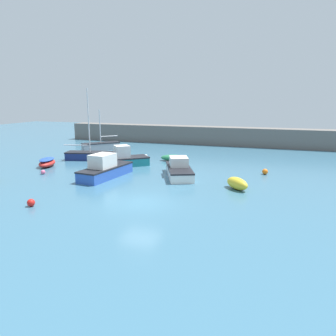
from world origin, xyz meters
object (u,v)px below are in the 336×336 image
(motorboat_grey_hull, at_px, (125,159))
(mooring_buoy_pink, at_px, (43,172))
(mooring_buoy_white, at_px, (146,156))
(sailboat_tall_mast, at_px, (90,155))
(rowboat_white_midwater, at_px, (174,158))
(rowboat_with_red_cover, at_px, (47,162))
(cabin_cruiser_white, at_px, (105,169))
(fishing_dinghy_green, at_px, (237,183))
(motorboat_with_cabin, at_px, (179,169))
(mooring_buoy_orange, at_px, (265,172))
(mooring_buoy_red, at_px, (31,203))
(sailboat_twin_hulled, at_px, (101,146))

(motorboat_grey_hull, relative_size, mooring_buoy_pink, 12.48)
(mooring_buoy_white, bearing_deg, sailboat_tall_mast, -149.38)
(rowboat_white_midwater, relative_size, rowboat_with_red_cover, 0.97)
(cabin_cruiser_white, bearing_deg, motorboat_grey_hull, 13.50)
(fishing_dinghy_green, distance_m, mooring_buoy_pink, 17.00)
(motorboat_with_cabin, xyz_separation_m, mooring_buoy_orange, (7.04, 3.07, -0.33))
(motorboat_with_cabin, relative_size, mooring_buoy_pink, 15.21)
(fishing_dinghy_green, height_order, cabin_cruiser_white, cabin_cruiser_white)
(sailboat_tall_mast, relative_size, mooring_buoy_red, 15.83)
(rowboat_white_midwater, xyz_separation_m, mooring_buoy_pink, (-9.04, -9.77, -0.15))
(sailboat_tall_mast, distance_m, mooring_buoy_orange, 18.56)
(rowboat_white_midwater, height_order, mooring_buoy_pink, rowboat_white_midwater)
(motorboat_grey_hull, height_order, mooring_buoy_pink, motorboat_grey_hull)
(motorboat_grey_hull, bearing_deg, cabin_cruiser_white, -124.03)
(motorboat_grey_hull, relative_size, rowboat_with_red_cover, 1.58)
(fishing_dinghy_green, bearing_deg, cabin_cruiser_white, -134.77)
(cabin_cruiser_white, height_order, mooring_buoy_red, cabin_cruiser_white)
(fishing_dinghy_green, height_order, rowboat_with_red_cover, fishing_dinghy_green)
(sailboat_tall_mast, relative_size, mooring_buoy_pink, 19.97)
(rowboat_with_red_cover, xyz_separation_m, mooring_buoy_orange, (20.55, 3.54, -0.17))
(motorboat_grey_hull, distance_m, mooring_buoy_red, 13.30)
(motorboat_grey_hull, xyz_separation_m, mooring_buoy_pink, (-5.20, -5.75, -0.49))
(sailboat_twin_hulled, bearing_deg, mooring_buoy_white, 108.30)
(sailboat_tall_mast, xyz_separation_m, rowboat_with_red_cover, (-2.02, -4.60, -0.08))
(rowboat_white_midwater, bearing_deg, rowboat_with_red_cover, 25.24)
(motorboat_grey_hull, distance_m, rowboat_with_red_cover, 7.64)
(mooring_buoy_red, bearing_deg, cabin_cruiser_white, 86.37)
(rowboat_with_red_cover, bearing_deg, motorboat_with_cabin, 72.27)
(mooring_buoy_orange, bearing_deg, mooring_buoy_red, -133.72)
(sailboat_twin_hulled, bearing_deg, sailboat_tall_mast, 62.36)
(sailboat_twin_hulled, relative_size, mooring_buoy_orange, 10.31)
(sailboat_twin_hulled, distance_m, mooring_buoy_white, 8.42)
(rowboat_with_red_cover, bearing_deg, mooring_buoy_orange, 80.04)
(fishing_dinghy_green, xyz_separation_m, cabin_cruiser_white, (-11.11, 0.04, 0.30))
(fishing_dinghy_green, relative_size, motorboat_with_cabin, 0.38)
(cabin_cruiser_white, bearing_deg, rowboat_with_red_cover, 80.41)
(motorboat_grey_hull, distance_m, sailboat_tall_mast, 5.33)
(sailboat_twin_hulled, height_order, mooring_buoy_pink, sailboat_twin_hulled)
(mooring_buoy_pink, bearing_deg, rowboat_white_midwater, 47.23)
(fishing_dinghy_green, relative_size, mooring_buoy_orange, 4.32)
(cabin_cruiser_white, xyz_separation_m, mooring_buoy_white, (-0.44, 9.87, -0.56))
(cabin_cruiser_white, relative_size, mooring_buoy_red, 12.28)
(rowboat_white_midwater, height_order, motorboat_grey_hull, motorboat_grey_hull)
(motorboat_with_cabin, bearing_deg, cabin_cruiser_white, -89.11)
(fishing_dinghy_green, xyz_separation_m, mooring_buoy_white, (-11.55, 9.91, -0.25))
(motorboat_with_cabin, xyz_separation_m, rowboat_with_red_cover, (-13.51, -0.48, -0.17))
(rowboat_white_midwater, xyz_separation_m, sailboat_tall_mast, (-8.88, -2.31, 0.16))
(rowboat_white_midwater, distance_m, mooring_buoy_orange, 10.22)
(motorboat_with_cabin, xyz_separation_m, sailboat_tall_mast, (-11.49, 4.13, -0.09))
(cabin_cruiser_white, distance_m, mooring_buoy_red, 8.29)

